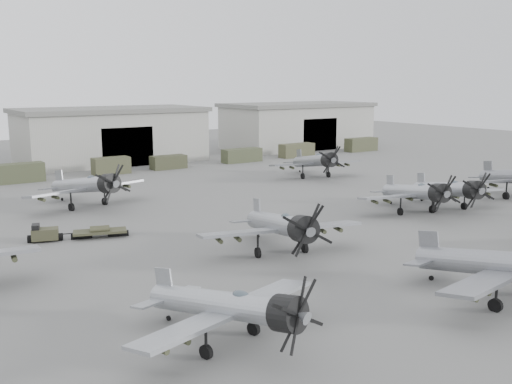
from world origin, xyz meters
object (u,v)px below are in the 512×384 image
Objects in this scene: aircraft_far_0 at (88,186)px; aircraft_far_1 at (316,161)px; tug_trailer at (66,233)px; aircraft_near_0 at (232,307)px; aircraft_extra_282 at (418,193)px; aircraft_mid_1 at (283,226)px; aircraft_mid_2 at (451,190)px.

aircraft_far_0 is 31.19m from aircraft_far_1.
tug_trailer is (-5.47, -10.87, -1.77)m from aircraft_far_0.
aircraft_near_0 reaches higher than tug_trailer.
aircraft_extra_282 is at bearing -90.13° from aircraft_far_1.
aircraft_mid_1 is 1.07× the size of aircraft_extra_282.
aircraft_far_1 is 38.59m from tug_trailer.
tug_trailer is at bearing -147.33° from aircraft_far_1.
tug_trailer is at bearing 77.50° from aircraft_near_0.
aircraft_mid_2 and aircraft_extra_282 have the same top height.
aircraft_mid_1 is at bearing -119.72° from aircraft_far_1.
aircraft_mid_1 is at bearing -152.33° from aircraft_extra_282.
aircraft_far_0 is 32.85m from aircraft_extra_282.
aircraft_far_1 reaches higher than aircraft_mid_2.
aircraft_mid_1 is 25.05m from aircraft_far_0.
aircraft_far_1 is (1.83, 22.74, 0.16)m from aircraft_mid_2.
aircraft_mid_2 reaches higher than aircraft_near_0.
aircraft_near_0 is 36.21m from aircraft_mid_2.
aircraft_extra_282 is (-5.73, -21.92, -0.16)m from aircraft_far_1.
aircraft_extra_282 is (18.94, 3.41, -0.13)m from aircraft_mid_1.
aircraft_extra_282 is 32.49m from tug_trailer.
aircraft_far_0 reaches higher than aircraft_mid_2.
aircraft_near_0 is 0.88× the size of aircraft_far_1.
aircraft_extra_282 is (25.44, -20.78, -0.19)m from aircraft_far_0.
aircraft_near_0 is 15.17m from aircraft_mid_1.
aircraft_mid_1 is (10.90, 10.54, 0.24)m from aircraft_near_0.
aircraft_near_0 is 0.95× the size of aircraft_extra_282.
aircraft_extra_282 is (29.84, 13.95, 0.11)m from aircraft_near_0.
aircraft_extra_282 reaches higher than aircraft_near_0.
aircraft_far_1 is (35.57, 35.87, 0.27)m from aircraft_near_0.
aircraft_far_1 is at bearing 92.82° from aircraft_extra_282.
aircraft_far_0 is (-6.50, 24.19, 0.06)m from aircraft_mid_1.
aircraft_mid_1 is 0.99× the size of aircraft_far_1.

